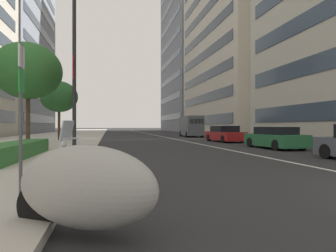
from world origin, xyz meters
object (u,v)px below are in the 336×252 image
at_px(car_approaching_light, 225,134).
at_px(delivery_van_ahead, 191,126).
at_px(street_tree_mid_sidewalk, 28,71).
at_px(street_tree_near_plaza_corner, 59,97).
at_px(parking_sign_by_curb, 21,99).
at_px(car_mid_block_traffic, 275,138).
at_px(street_lamp_with_banners, 82,50).
at_px(motorcycle_under_tarp, 85,187).
at_px(motorcycle_mid_row, 95,169).

distance_m(car_approaching_light, delivery_van_ahead, 11.33).
xyz_separation_m(delivery_van_ahead, street_tree_mid_sidewalk, (-18.38, 14.33, 2.90)).
height_order(delivery_van_ahead, street_tree_near_plaza_corner, street_tree_near_plaza_corner).
height_order(parking_sign_by_curb, street_tree_mid_sidewalk, street_tree_mid_sidewalk).
bearing_deg(car_mid_block_traffic, street_tree_near_plaza_corner, 52.03).
distance_m(delivery_van_ahead, parking_sign_by_curb, 31.46).
bearing_deg(street_lamp_with_banners, street_tree_mid_sidewalk, 57.48).
xyz_separation_m(parking_sign_by_curb, street_lamp_with_banners, (8.96, -0.27, 3.22)).
height_order(parking_sign_by_curb, street_tree_near_plaza_corner, street_tree_near_plaza_corner).
xyz_separation_m(motorcycle_under_tarp, car_approaching_light, (19.83, -10.17, 0.03)).
bearing_deg(delivery_van_ahead, street_tree_mid_sidewalk, 144.11).
relative_size(delivery_van_ahead, street_lamp_with_banners, 0.63).
bearing_deg(street_tree_near_plaza_corner, car_mid_block_traffic, -126.42).
bearing_deg(car_mid_block_traffic, street_tree_mid_sidewalk, 86.06).
bearing_deg(street_lamp_with_banners, car_approaching_light, -51.27).
xyz_separation_m(car_approaching_light, delivery_van_ahead, (11.30, -0.23, 0.73)).
xyz_separation_m(car_mid_block_traffic, street_tree_near_plaza_corner, (10.45, 14.16, 3.27)).
xyz_separation_m(car_approaching_light, street_tree_near_plaza_corner, (2.78, 14.12, 3.25)).
bearing_deg(delivery_van_ahead, street_lamp_with_banners, 152.71).
bearing_deg(street_tree_near_plaza_corner, street_lamp_with_banners, -165.82).
relative_size(motorcycle_mid_row, car_approaching_light, 0.44).
bearing_deg(delivery_van_ahead, motorcycle_under_tarp, 163.58).
relative_size(street_lamp_with_banners, street_tree_mid_sidewalk, 1.47).
height_order(motorcycle_mid_row, car_approaching_light, motorcycle_mid_row).
height_order(car_mid_block_traffic, street_lamp_with_banners, street_lamp_with_banners).
distance_m(motorcycle_mid_row, street_tree_mid_sidewalk, 11.47).
xyz_separation_m(motorcycle_under_tarp, car_mid_block_traffic, (12.17, -10.21, 0.01)).
height_order(delivery_van_ahead, parking_sign_by_curb, parking_sign_by_curb).
height_order(motorcycle_under_tarp, motorcycle_mid_row, motorcycle_mid_row).
height_order(delivery_van_ahead, street_lamp_with_banners, street_lamp_with_banners).
xyz_separation_m(car_mid_block_traffic, street_lamp_with_banners, (-1.29, 11.20, 4.44)).
distance_m(motorcycle_under_tarp, parking_sign_by_curb, 2.61).
height_order(car_mid_block_traffic, street_tree_near_plaza_corner, street_tree_near_plaza_corner).
bearing_deg(street_lamp_with_banners, street_tree_near_plaza_corner, 14.18).
relative_size(car_mid_block_traffic, street_lamp_with_banners, 0.52).
bearing_deg(motorcycle_mid_row, motorcycle_under_tarp, 112.47).
height_order(car_mid_block_traffic, street_tree_mid_sidewalk, street_tree_mid_sidewalk).
distance_m(delivery_van_ahead, street_tree_near_plaza_corner, 16.88).
bearing_deg(car_approaching_light, street_tree_near_plaza_corner, 76.22).
height_order(street_tree_mid_sidewalk, street_tree_near_plaza_corner, street_tree_mid_sidewalk).
relative_size(street_lamp_with_banners, street_tree_near_plaza_corner, 1.63).
relative_size(car_mid_block_traffic, delivery_van_ahead, 0.83).
bearing_deg(motorcycle_under_tarp, delivery_van_ahead, -76.97).
relative_size(delivery_van_ahead, street_tree_near_plaza_corner, 1.02).
relative_size(motorcycle_mid_row, street_tree_near_plaza_corner, 0.41).
bearing_deg(delivery_van_ahead, car_mid_block_traffic, -178.53).
height_order(motorcycle_under_tarp, street_lamp_with_banners, street_lamp_with_banners).
distance_m(motorcycle_mid_row, parking_sign_by_curb, 2.04).
bearing_deg(parking_sign_by_curb, car_mid_block_traffic, -48.22).
bearing_deg(parking_sign_by_curb, car_approaching_light, -32.55).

